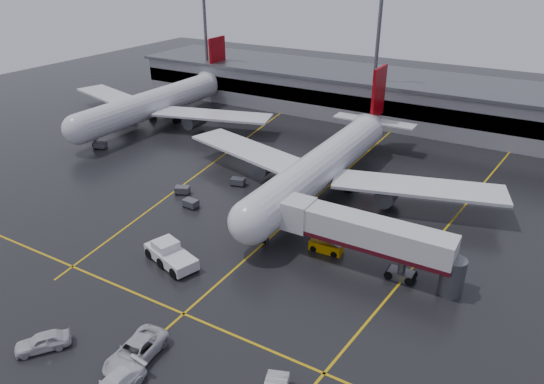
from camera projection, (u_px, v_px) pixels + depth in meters
The scene contains 20 objects.
ground at pixel (293, 217), 64.13m from camera, with size 220.00×220.00×0.00m, color black.
apron_line_centre at pixel (293, 217), 64.13m from camera, with size 0.25×90.00×0.02m, color gold.
apron_line_stop at pixel (184, 314), 47.04m from camera, with size 60.00×0.25×0.02m, color gold.
apron_line_left at pixel (214, 162), 80.99m from camera, with size 0.25×70.00×0.02m, color gold.
apron_line_right at pixel (454, 219), 63.70m from camera, with size 0.25×70.00×0.02m, color gold.
terminal at pixel (406, 99), 99.47m from camera, with size 122.00×19.00×8.60m.
light_mast_left at pixel (206, 34), 110.91m from camera, with size 3.00×1.20×25.45m.
light_mast_mid at pixel (377, 50), 92.71m from camera, with size 3.00×1.20×25.45m.
main_airliner at pixel (326, 163), 69.83m from camera, with size 48.80×45.60×14.10m.
second_airliner at pixel (158, 102), 98.25m from camera, with size 48.80×45.60×14.10m.
jet_bridge at pixel (366, 236), 52.36m from camera, with size 19.90×3.40×6.05m.
pushback_tractor at pixel (170, 255), 54.42m from camera, with size 7.43×4.77×2.47m.
belt_loader at pixel (326, 246), 56.72m from camera, with size 3.84×1.92×2.39m.
service_van_a at pixel (135, 351), 41.43m from camera, with size 2.84×6.16×1.71m, color silver.
service_van_d at pixel (43, 341), 42.62m from camera, with size 1.83×4.54×1.55m, color silver.
baggage_cart_a at pixel (191, 203), 66.42m from camera, with size 2.09×1.44×1.12m.
baggage_cart_b at pixel (182, 190), 70.16m from camera, with size 2.36×2.02×1.12m.
baggage_cart_c at pixel (238, 181), 72.72m from camera, with size 2.26×1.77×1.12m.
baggage_cart_d at pixel (91, 132), 92.43m from camera, with size 2.35×1.97×1.12m.
baggage_cart_e at pixel (100, 145), 86.38m from camera, with size 2.31×1.88×1.12m.
Camera 1 is at (26.09, -49.95, 30.91)m, focal length 32.81 mm.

